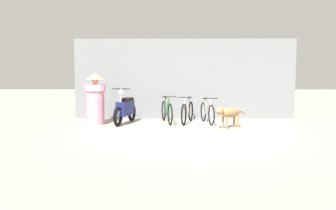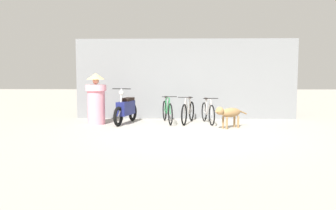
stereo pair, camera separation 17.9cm
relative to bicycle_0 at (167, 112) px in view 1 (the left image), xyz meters
name	(u,v)px [view 1 (the left image)]	position (x,y,z in m)	size (l,w,h in m)	color
ground_plane	(190,134)	(0.61, -2.10, -0.36)	(60.00, 60.00, 0.00)	#9E998E
shop_wall_back	(185,79)	(0.61, 1.14, 1.02)	(7.61, 0.20, 2.75)	slate
bicycle_0	(167,112)	(0.00, 0.00, 0.00)	(0.49, 1.72, 0.86)	black
bicycle_1	(187,112)	(0.65, -0.02, -0.01)	(0.56, 1.66, 0.84)	black
bicycle_2	(207,112)	(1.27, -0.07, -0.02)	(0.46, 1.56, 0.81)	black
motorcycle	(125,109)	(-1.28, -0.18, 0.09)	(0.60, 1.77, 1.11)	black
stray_dog	(229,113)	(1.77, -1.09, 0.08)	(1.03, 0.82, 0.63)	#997247
person_in_robes	(95,98)	(-2.17, -0.35, 0.44)	(0.72, 0.72, 1.57)	pink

